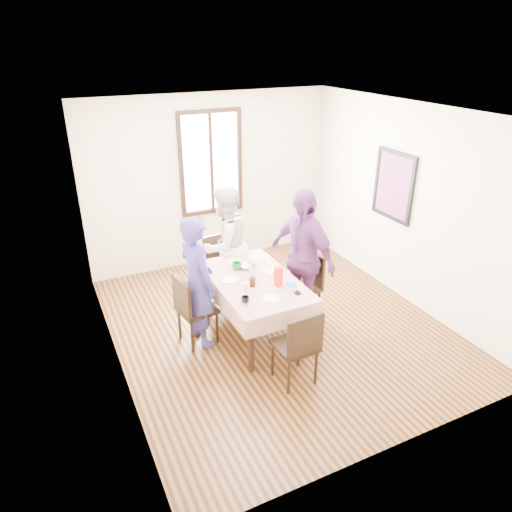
% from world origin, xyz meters
% --- Properties ---
extents(ground, '(4.50, 4.50, 0.00)m').
position_xyz_m(ground, '(0.00, 0.00, 0.00)').
color(ground, black).
rests_on(ground, ground).
extents(back_wall, '(4.00, 0.00, 4.00)m').
position_xyz_m(back_wall, '(0.00, 2.25, 1.35)').
color(back_wall, beige).
rests_on(back_wall, ground).
extents(right_wall, '(0.00, 4.50, 4.50)m').
position_xyz_m(right_wall, '(2.00, 0.00, 1.35)').
color(right_wall, beige).
rests_on(right_wall, ground).
extents(window_frame, '(1.02, 0.06, 1.62)m').
position_xyz_m(window_frame, '(0.00, 2.23, 1.65)').
color(window_frame, black).
rests_on(window_frame, back_wall).
extents(window_pane, '(0.90, 0.02, 1.50)m').
position_xyz_m(window_pane, '(0.00, 2.24, 1.65)').
color(window_pane, white).
rests_on(window_pane, back_wall).
extents(art_poster, '(0.04, 0.76, 0.96)m').
position_xyz_m(art_poster, '(1.98, 0.30, 1.55)').
color(art_poster, red).
rests_on(art_poster, right_wall).
extents(dining_table, '(0.84, 1.46, 0.75)m').
position_xyz_m(dining_table, '(-0.33, -0.03, 0.38)').
color(dining_table, black).
rests_on(dining_table, ground).
extents(tablecloth, '(0.96, 1.58, 0.01)m').
position_xyz_m(tablecloth, '(-0.33, -0.03, 0.76)').
color(tablecloth, '#630800').
rests_on(tablecloth, dining_table).
extents(chair_left, '(0.48, 0.48, 0.91)m').
position_xyz_m(chair_left, '(-1.03, 0.11, 0.46)').
color(chair_left, black).
rests_on(chair_left, ground).
extents(chair_right, '(0.48, 0.48, 0.91)m').
position_xyz_m(chair_right, '(0.37, 0.02, 0.46)').
color(chair_right, black).
rests_on(chair_right, ground).
extents(chair_far, '(0.48, 0.48, 0.91)m').
position_xyz_m(chair_far, '(-0.33, 0.98, 0.46)').
color(chair_far, black).
rests_on(chair_far, ground).
extents(chair_near, '(0.44, 0.44, 0.91)m').
position_xyz_m(chair_near, '(-0.33, -1.03, 0.46)').
color(chair_near, black).
rests_on(chair_near, ground).
extents(person_left, '(0.50, 0.66, 1.64)m').
position_xyz_m(person_left, '(-1.01, 0.11, 0.82)').
color(person_left, navy).
rests_on(person_left, ground).
extents(person_far, '(0.98, 0.87, 1.66)m').
position_xyz_m(person_far, '(-0.33, 0.96, 0.83)').
color(person_far, beige).
rests_on(person_far, ground).
extents(person_right, '(0.69, 1.13, 1.80)m').
position_xyz_m(person_right, '(0.35, 0.02, 0.90)').
color(person_right, '#683375').
rests_on(person_right, ground).
extents(mug_black, '(0.11, 0.11, 0.07)m').
position_xyz_m(mug_black, '(-0.65, -0.46, 0.80)').
color(mug_black, black).
rests_on(mug_black, tablecloth).
extents(mug_flag, '(0.11, 0.11, 0.08)m').
position_xyz_m(mug_flag, '(-0.07, -0.11, 0.80)').
color(mug_flag, red).
rests_on(mug_flag, tablecloth).
extents(mug_green, '(0.15, 0.15, 0.09)m').
position_xyz_m(mug_green, '(-0.41, 0.32, 0.81)').
color(mug_green, '#0C7226').
rests_on(mug_green, tablecloth).
extents(serving_bowl, '(0.22, 0.22, 0.05)m').
position_xyz_m(serving_bowl, '(-0.28, 0.31, 0.79)').
color(serving_bowl, white).
rests_on(serving_bowl, tablecloth).
extents(juice_carton, '(0.08, 0.08, 0.24)m').
position_xyz_m(juice_carton, '(-0.13, -0.28, 0.88)').
color(juice_carton, red).
rests_on(juice_carton, tablecloth).
extents(butter_tub, '(0.14, 0.14, 0.07)m').
position_xyz_m(butter_tub, '(-0.05, -0.44, 0.80)').
color(butter_tub, white).
rests_on(butter_tub, tablecloth).
extents(jam_jar, '(0.07, 0.07, 0.10)m').
position_xyz_m(jam_jar, '(-0.42, -0.16, 0.81)').
color(jam_jar, black).
rests_on(jam_jar, tablecloth).
extents(drinking_glass, '(0.07, 0.07, 0.10)m').
position_xyz_m(drinking_glass, '(-0.53, -0.23, 0.81)').
color(drinking_glass, silver).
rests_on(drinking_glass, tablecloth).
extents(smartphone, '(0.07, 0.14, 0.01)m').
position_xyz_m(smartphone, '(-0.03, -0.52, 0.77)').
color(smartphone, black).
rests_on(smartphone, tablecloth).
extents(flower_vase, '(0.07, 0.07, 0.14)m').
position_xyz_m(flower_vase, '(-0.35, 0.01, 0.83)').
color(flower_vase, silver).
rests_on(flower_vase, tablecloth).
extents(plate_left, '(0.20, 0.20, 0.01)m').
position_xyz_m(plate_left, '(-0.60, 0.08, 0.77)').
color(plate_left, white).
rests_on(plate_left, tablecloth).
extents(plate_right, '(0.20, 0.20, 0.01)m').
position_xyz_m(plate_right, '(-0.05, 0.05, 0.77)').
color(plate_right, white).
rests_on(plate_right, tablecloth).
extents(plate_far, '(0.20, 0.20, 0.01)m').
position_xyz_m(plate_far, '(-0.35, 0.53, 0.77)').
color(plate_far, white).
rests_on(plate_far, tablecloth).
extents(plate_near, '(0.20, 0.20, 0.01)m').
position_xyz_m(plate_near, '(-0.35, -0.53, 0.77)').
color(plate_near, white).
rests_on(plate_near, tablecloth).
extents(butter_lid, '(0.12, 0.12, 0.01)m').
position_xyz_m(butter_lid, '(-0.05, -0.44, 0.84)').
color(butter_lid, blue).
rests_on(butter_lid, butter_tub).
extents(flower_bunch, '(0.09, 0.09, 0.10)m').
position_xyz_m(flower_bunch, '(-0.35, 0.01, 0.95)').
color(flower_bunch, yellow).
rests_on(flower_bunch, flower_vase).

